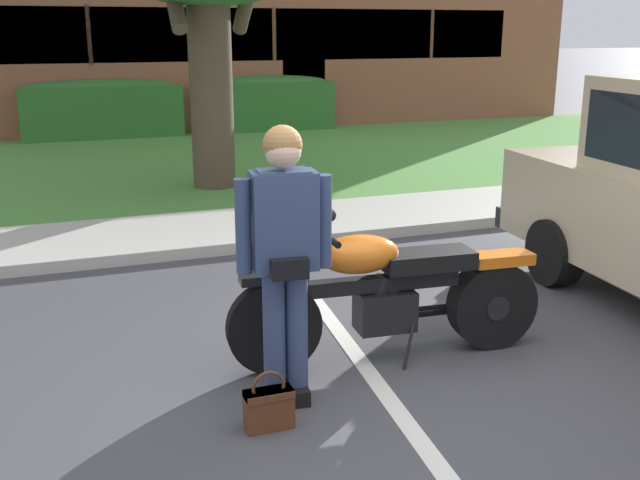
{
  "coord_description": "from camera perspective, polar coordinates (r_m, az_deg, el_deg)",
  "views": [
    {
      "loc": [
        -1.91,
        -3.69,
        2.23
      ],
      "look_at": [
        -0.21,
        0.87,
        0.85
      ],
      "focal_mm": 42.08,
      "sensor_mm": 36.0,
      "label": 1
    }
  ],
  "objects": [
    {
      "name": "hedge_left",
      "position": [
        16.24,
        -16.24,
        9.61
      ],
      "size": [
        3.2,
        0.9,
        1.24
      ],
      "color": "#336B2D",
      "rests_on": "ground"
    },
    {
      "name": "brick_building",
      "position": [
        21.71,
        -18.18,
        14.47
      ],
      "size": [
        23.07,
        11.11,
        4.02
      ],
      "color": "#93513D",
      "rests_on": "ground"
    },
    {
      "name": "handbag",
      "position": [
        4.41,
        -3.91,
        -12.43
      ],
      "size": [
        0.28,
        0.13,
        0.36
      ],
      "color": "#562D19",
      "rests_on": "ground"
    },
    {
      "name": "hedge_center_left",
      "position": [
        16.88,
        -4.14,
        10.39
      ],
      "size": [
        2.93,
        0.9,
        1.24
      ],
      "color": "#336B2D",
      "rests_on": "ground"
    },
    {
      "name": "rider_person",
      "position": [
        4.41,
        -2.72,
        -0.52
      ],
      "size": [
        0.57,
        0.32,
        1.7
      ],
      "color": "black",
      "rests_on": "ground"
    },
    {
      "name": "grass_lawn",
      "position": [
        12.88,
        -11.74,
        5.64
      ],
      "size": [
        60.0,
        7.37,
        0.06
      ],
      "primitive_type": "cube",
      "color": "#518E3D",
      "rests_on": "ground"
    },
    {
      "name": "motorcycle",
      "position": [
        5.2,
        6.11,
        -3.95
      ],
      "size": [
        2.24,
        0.82,
        1.18
      ],
      "color": "black",
      "rests_on": "ground"
    },
    {
      "name": "ground_plane",
      "position": [
        4.72,
        6.22,
        -12.51
      ],
      "size": [
        140.0,
        140.0,
        0.0
      ],
      "primitive_type": "plane",
      "color": "#424247"
    },
    {
      "name": "stall_stripe_1",
      "position": [
        4.86,
        4.91,
        -11.49
      ],
      "size": [
        0.56,
        4.39,
        0.01
      ],
      "primitive_type": "cube",
      "rotation": [
        0.0,
        0.0,
        -0.1
      ],
      "color": "silver",
      "rests_on": "ground"
    },
    {
      "name": "curb_strip",
      "position": [
        7.82,
        -5.55,
        -0.38
      ],
      "size": [
        60.0,
        0.2,
        0.12
      ],
      "primitive_type": "cube",
      "color": "#B7B2A8",
      "rests_on": "ground"
    },
    {
      "name": "concrete_walk",
      "position": [
        8.62,
        -7.03,
        0.97
      ],
      "size": [
        60.0,
        1.5,
        0.08
      ],
      "primitive_type": "cube",
      "color": "#B7B2A8",
      "rests_on": "ground"
    }
  ]
}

